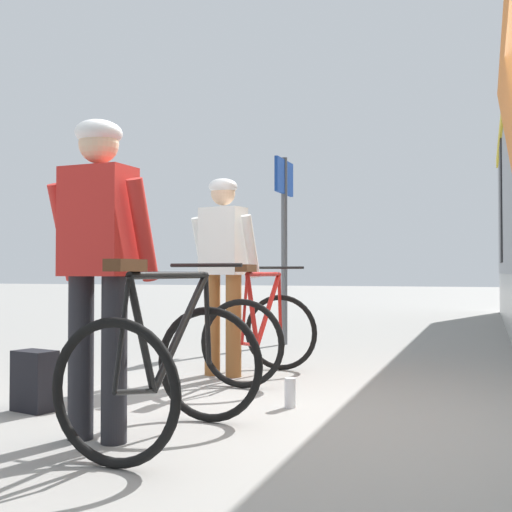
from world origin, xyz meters
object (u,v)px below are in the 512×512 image
at_px(bicycle_far_red, 263,332).
at_px(platform_sign_post, 284,218).
at_px(bicycle_near_black, 167,368).
at_px(water_bottle_near_the_bikes, 290,393).
at_px(cyclist_near_in_red, 98,248).
at_px(cyclist_far_in_white, 223,257).
at_px(backpack_on_platform, 35,381).

bearing_deg(bicycle_far_red, platform_sign_post, 102.89).
xyz_separation_m(bicycle_near_black, bicycle_far_red, (-0.20, 2.18, 0.00)).
bearing_deg(water_bottle_near_the_bikes, cyclist_near_in_red, -121.98).
height_order(cyclist_near_in_red, bicycle_far_red, cyclist_near_in_red).
relative_size(cyclist_near_in_red, platform_sign_post, 0.73).
bearing_deg(water_bottle_near_the_bikes, cyclist_far_in_white, 130.52).
relative_size(cyclist_near_in_red, water_bottle_near_the_bikes, 8.78).
distance_m(cyclist_near_in_red, bicycle_near_black, 0.76).
bearing_deg(cyclist_far_in_white, cyclist_near_in_red, -84.98).
distance_m(cyclist_far_in_white, bicycle_far_red, 0.76).
bearing_deg(bicycle_near_black, bicycle_far_red, 95.14).
height_order(cyclist_far_in_white, backpack_on_platform, cyclist_far_in_white).
bearing_deg(bicycle_near_black, water_bottle_near_the_bikes, 71.32).
distance_m(bicycle_near_black, water_bottle_near_the_bikes, 1.20).
distance_m(cyclist_near_in_red, backpack_on_platform, 1.30).
distance_m(bicycle_near_black, bicycle_far_red, 2.19).
relative_size(cyclist_far_in_white, bicycle_far_red, 1.64).
distance_m(cyclist_far_in_white, bicycle_near_black, 2.37).
bearing_deg(water_bottle_near_the_bikes, platform_sign_post, 107.46).
xyz_separation_m(water_bottle_near_the_bikes, platform_sign_post, (-1.17, 3.73, 1.52)).
relative_size(cyclist_near_in_red, backpack_on_platform, 4.40).
bearing_deg(bicycle_near_black, cyclist_near_in_red, -165.39).
bearing_deg(bicycle_near_black, backpack_on_platform, 160.37).
distance_m(cyclist_far_in_white, platform_sign_post, 2.69).
xyz_separation_m(cyclist_near_in_red, bicycle_far_red, (0.18, 2.28, -0.65)).
bearing_deg(water_bottle_near_the_bikes, bicycle_near_black, -108.68).
relative_size(bicycle_far_red, water_bottle_near_the_bikes, 5.37).
distance_m(cyclist_near_in_red, cyclist_far_in_white, 2.31).
bearing_deg(backpack_on_platform, bicycle_near_black, -6.88).
xyz_separation_m(cyclist_near_in_red, backpack_on_platform, (-0.83, 0.53, -0.85)).
distance_m(cyclist_near_in_red, bicycle_far_red, 2.38).
height_order(cyclist_far_in_white, bicycle_far_red, cyclist_far_in_white).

